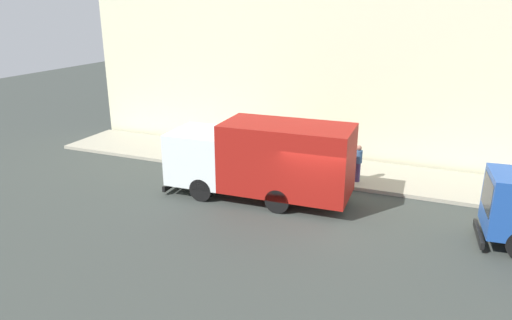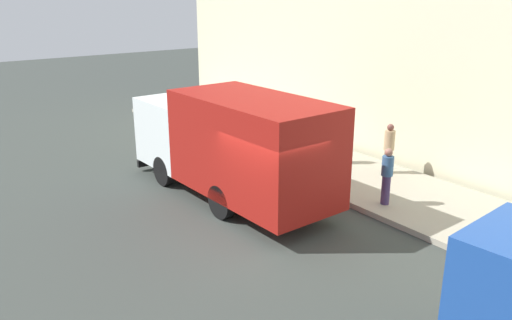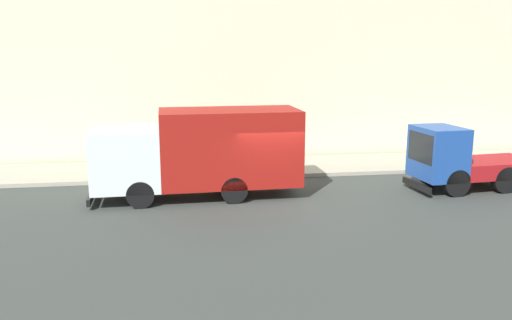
{
  "view_description": "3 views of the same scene",
  "coord_description": "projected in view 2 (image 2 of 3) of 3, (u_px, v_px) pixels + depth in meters",
  "views": [
    {
      "loc": [
        -15.71,
        -4.08,
        7.57
      ],
      "look_at": [
        1.53,
        3.02,
        1.32
      ],
      "focal_mm": 32.94,
      "sensor_mm": 36.0,
      "label": 1
    },
    {
      "loc": [
        -7.24,
        -9.61,
        5.92
      ],
      "look_at": [
        0.67,
        1.14,
        1.53
      ],
      "focal_mm": 36.34,
      "sensor_mm": 36.0,
      "label": 2
    },
    {
      "loc": [
        -17.76,
        3.19,
        5.27
      ],
      "look_at": [
        1.45,
        0.34,
        1.15
      ],
      "focal_mm": 36.34,
      "sensor_mm": 36.0,
      "label": 3
    }
  ],
  "objects": [
    {
      "name": "traffic_cone_orange",
      "position": [
        236.0,
        141.0,
        19.68
      ],
      "size": [
        0.41,
        0.41,
        0.58
      ],
      "primitive_type": "cone",
      "color": "orange",
      "rests_on": "sidewalk"
    },
    {
      "name": "pedestrian_third",
      "position": [
        387.0,
        175.0,
        14.4
      ],
      "size": [
        0.43,
        0.43,
        1.64
      ],
      "rotation": [
        0.0,
        0.0,
        2.68
      ],
      "color": "#41305A",
      "rests_on": "sidewalk"
    },
    {
      "name": "sidewalk",
      "position": [
        387.0,
        189.0,
        16.0
      ],
      "size": [
        3.75,
        30.0,
        0.16
      ],
      "primitive_type": "cube",
      "color": "#A59F8B",
      "rests_on": "ground"
    },
    {
      "name": "ground",
      "position": [
        261.0,
        233.0,
        13.28
      ],
      "size": [
        80.0,
        80.0,
        0.0
      ],
      "primitive_type": "plane",
      "color": "#373C38"
    },
    {
      "name": "pedestrian_walking",
      "position": [
        325.0,
        137.0,
        17.86
      ],
      "size": [
        0.45,
        0.45,
        1.77
      ],
      "rotation": [
        0.0,
        0.0,
        1.86
      ],
      "color": "black",
      "rests_on": "sidewalk"
    },
    {
      "name": "large_utility_truck",
      "position": [
        232.0,
        142.0,
        15.03
      ],
      "size": [
        2.69,
        7.56,
        3.18
      ],
      "rotation": [
        0.0,
        0.0,
        0.03
      ],
      "color": "white",
      "rests_on": "ground"
    },
    {
      "name": "pedestrian_standing",
      "position": [
        389.0,
        147.0,
        16.9
      ],
      "size": [
        0.39,
        0.39,
        1.66
      ],
      "rotation": [
        0.0,
        0.0,
        6.15
      ],
      "color": "brown",
      "rests_on": "sidewalk"
    },
    {
      "name": "street_sign_post",
      "position": [
        278.0,
        129.0,
        17.4
      ],
      "size": [
        0.44,
        0.08,
        2.22
      ],
      "color": "#4C5156",
      "rests_on": "sidewalk"
    }
  ]
}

